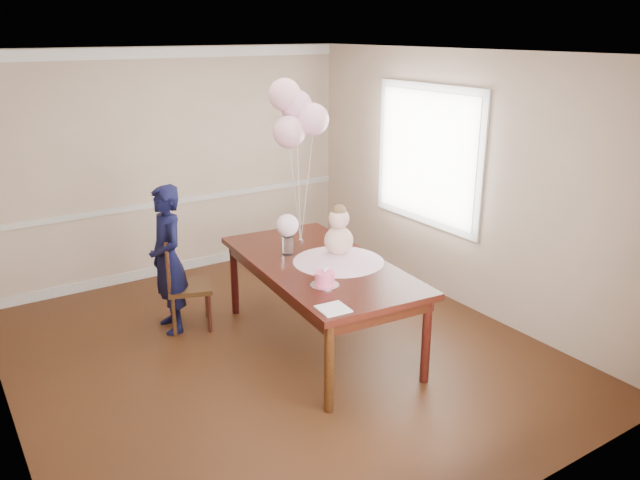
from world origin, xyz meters
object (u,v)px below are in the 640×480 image
Objects in this scene: dining_table_top at (320,265)px; woman at (168,260)px; birthday_cake at (325,278)px; dining_chair_seat at (189,287)px.

woman reaches higher than dining_table_top.
birthday_cake is at bearing -113.96° from dining_table_top.
birthday_cake is 1.70m from dining_chair_seat.
dining_chair_seat is (-0.63, 1.50, -0.47)m from birthday_cake.
dining_chair_seat is at bearing 136.11° from dining_table_top.
dining_table_top is 13.33× the size of birthday_cake.
woman is at bearing 178.94° from dining_chair_seat.
dining_chair_seat is at bearing 71.96° from woman.
birthday_cake is (-0.27, -0.48, 0.09)m from dining_table_top.
birthday_cake reaches higher than dining_table_top.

